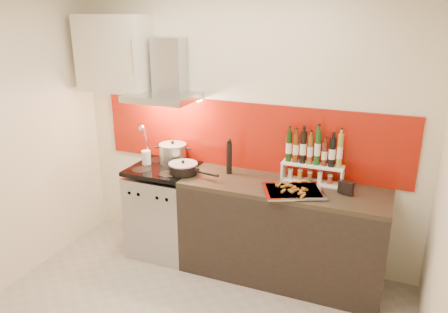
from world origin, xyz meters
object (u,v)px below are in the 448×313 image
at_px(range_stove, 165,211).
at_px(pepper_mill, 229,157).
at_px(counter, 282,232).
at_px(baking_tray, 293,191).
at_px(saute_pan, 184,168).
at_px(stock_pot, 173,153).

distance_m(range_stove, pepper_mill, 0.90).
xyz_separation_m(counter, baking_tray, (0.11, -0.12, 0.47)).
bearing_deg(pepper_mill, baking_tray, -17.89).
bearing_deg(range_stove, saute_pan, -14.83).
bearing_deg(pepper_mill, counter, -9.89).
bearing_deg(baking_tray, pepper_mill, 162.11).
height_order(counter, stock_pot, stock_pot).
xyz_separation_m(saute_pan, baking_tray, (1.05, -0.04, -0.04)).
height_order(range_stove, saute_pan, saute_pan).
xyz_separation_m(range_stove, saute_pan, (0.27, -0.07, 0.52)).
bearing_deg(range_stove, stock_pot, 74.34).
height_order(stock_pot, saute_pan, stock_pot).
bearing_deg(counter, range_stove, -179.77).
bearing_deg(saute_pan, stock_pot, 137.30).
relative_size(counter, stock_pot, 6.70).
relative_size(range_stove, counter, 0.51).
xyz_separation_m(stock_pot, baking_tray, (1.27, -0.25, -0.09)).
relative_size(counter, saute_pan, 3.48).
bearing_deg(baking_tray, counter, 133.62).
height_order(range_stove, baking_tray, baking_tray).
relative_size(saute_pan, baking_tray, 0.86).
xyz_separation_m(range_stove, stock_pot, (0.04, 0.14, 0.57)).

